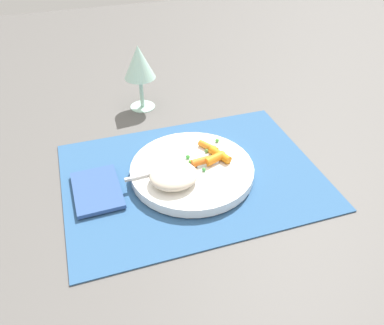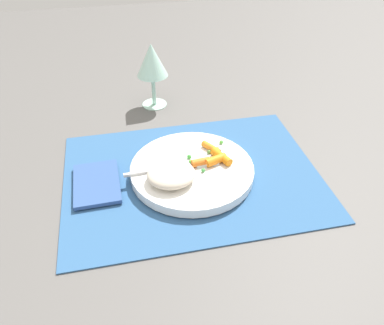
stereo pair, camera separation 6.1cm
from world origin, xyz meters
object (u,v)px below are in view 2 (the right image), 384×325
(rice_mound, at_px, (171,174))
(napkin, at_px, (97,183))
(carrot_portion, at_px, (213,157))
(plate, at_px, (192,170))
(fork, at_px, (182,167))
(wine_glass, at_px, (152,62))

(rice_mound, distance_m, napkin, 0.15)
(carrot_portion, bearing_deg, plate, -165.91)
(fork, xyz_separation_m, wine_glass, (-0.01, 0.30, 0.09))
(carrot_portion, xyz_separation_m, napkin, (-0.23, -0.01, -0.02))
(napkin, bearing_deg, carrot_portion, 1.30)
(carrot_portion, distance_m, napkin, 0.23)
(rice_mound, bearing_deg, napkin, 164.43)
(fork, bearing_deg, carrot_portion, 10.72)
(carrot_portion, height_order, wine_glass, wine_glass)
(rice_mound, height_order, napkin, rice_mound)
(rice_mound, relative_size, fork, 0.48)
(plate, distance_m, wine_glass, 0.32)
(wine_glass, bearing_deg, fork, -87.17)
(rice_mound, distance_m, carrot_portion, 0.10)
(wine_glass, height_order, napkin, wine_glass)
(wine_glass, distance_m, napkin, 0.35)
(plate, bearing_deg, wine_glass, 96.62)
(rice_mound, xyz_separation_m, fork, (0.03, 0.03, -0.01))
(plate, bearing_deg, napkin, 178.08)
(plate, height_order, rice_mound, rice_mound)
(fork, relative_size, wine_glass, 1.15)
(fork, distance_m, napkin, 0.17)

